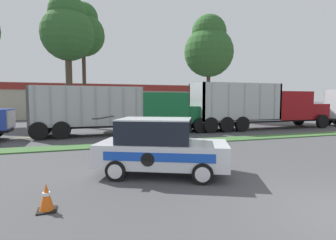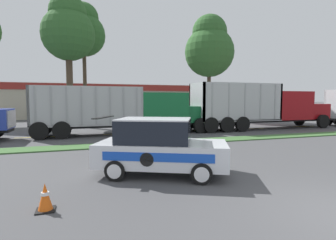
# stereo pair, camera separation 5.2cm
# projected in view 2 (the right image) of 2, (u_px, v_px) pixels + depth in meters

# --- Properties ---
(grass_verge) EXTENTS (120.00, 1.42, 0.06)m
(grass_verge) POSITION_uv_depth(u_px,v_px,m) (181.00, 142.00, 14.67)
(grass_verge) COLOR #3D6633
(grass_verge) RESTS_ON ground_plane
(centre_line_3) EXTENTS (2.40, 0.14, 0.01)m
(centre_line_3) POSITION_uv_depth(u_px,v_px,m) (35.00, 137.00, 16.61)
(centre_line_3) COLOR yellow
(centre_line_3) RESTS_ON ground_plane
(centre_line_4) EXTENTS (2.40, 0.14, 0.01)m
(centre_line_4) POSITION_uv_depth(u_px,v_px,m) (121.00, 134.00, 18.30)
(centre_line_4) COLOR yellow
(centre_line_4) RESTS_ON ground_plane
(centre_line_5) EXTENTS (2.40, 0.14, 0.01)m
(centre_line_5) POSITION_uv_depth(u_px,v_px,m) (192.00, 131.00, 19.98)
(centre_line_5) COLOR yellow
(centre_line_5) RESTS_ON ground_plane
(centre_line_6) EXTENTS (2.40, 0.14, 0.01)m
(centre_line_6) POSITION_uv_depth(u_px,v_px,m) (252.00, 129.00, 21.67)
(centre_line_6) COLOR yellow
(centre_line_6) RESTS_ON ground_plane
(centre_line_7) EXTENTS (2.40, 0.14, 0.01)m
(centre_line_7) POSITION_uv_depth(u_px,v_px,m) (303.00, 126.00, 23.36)
(centre_line_7) COLOR yellow
(centre_line_7) RESTS_ON ground_plane
(dump_truck_lead) EXTENTS (12.13, 2.63, 3.23)m
(dump_truck_lead) POSITION_uv_depth(u_px,v_px,m) (142.00, 111.00, 18.48)
(dump_truck_lead) COLOR black
(dump_truck_lead) RESTS_ON ground_plane
(dump_truck_mid) EXTENTS (12.22, 2.83, 3.64)m
(dump_truck_mid) POSITION_uv_depth(u_px,v_px,m) (273.00, 108.00, 21.86)
(dump_truck_mid) COLOR black
(dump_truck_mid) RESTS_ON ground_plane
(rally_car) EXTENTS (4.42, 3.39, 1.81)m
(rally_car) POSITION_uv_depth(u_px,v_px,m) (160.00, 146.00, 8.29)
(rally_car) COLOR silver
(rally_car) RESTS_ON ground_plane
(traffic_cone) EXTENTS (0.39, 0.39, 0.60)m
(traffic_cone) POSITION_uv_depth(u_px,v_px,m) (45.00, 197.00, 5.56)
(traffic_cone) COLOR black
(traffic_cone) RESTS_ON ground_plane
(store_building_backdrop) EXTENTS (39.97, 12.10, 4.47)m
(store_building_backdrop) POSITION_uv_depth(u_px,v_px,m) (139.00, 101.00, 41.58)
(store_building_backdrop) COLOR #BCB29E
(store_building_backdrop) RESTS_ON ground_plane
(tree_behind_left) EXTENTS (5.71, 5.71, 12.19)m
(tree_behind_left) POSITION_uv_depth(u_px,v_px,m) (209.00, 47.00, 30.32)
(tree_behind_left) COLOR #473828
(tree_behind_left) RESTS_ON ground_plane
(tree_behind_centre) EXTENTS (4.31, 4.31, 12.21)m
(tree_behind_centre) POSITION_uv_depth(u_px,v_px,m) (84.00, 31.00, 26.58)
(tree_behind_centre) COLOR #473828
(tree_behind_centre) RESTS_ON ground_plane
(tree_behind_right) EXTENTS (4.62, 4.62, 11.62)m
(tree_behind_right) POSITION_uv_depth(u_px,v_px,m) (68.00, 30.00, 23.08)
(tree_behind_right) COLOR #473828
(tree_behind_right) RESTS_ON ground_plane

